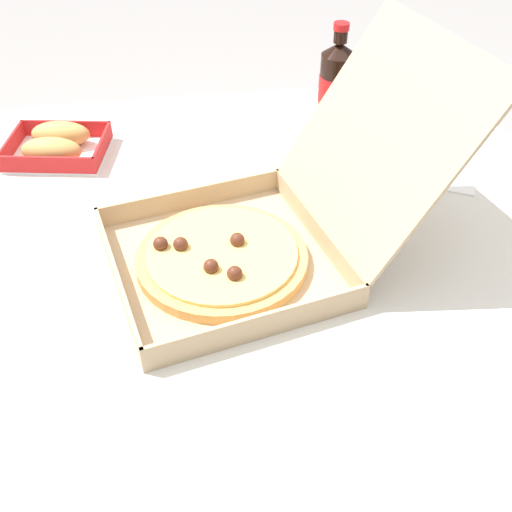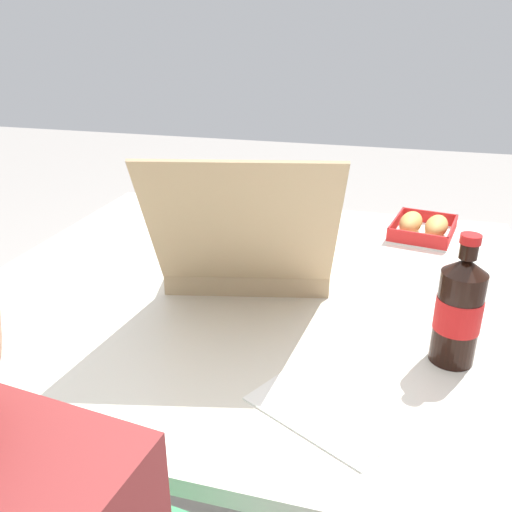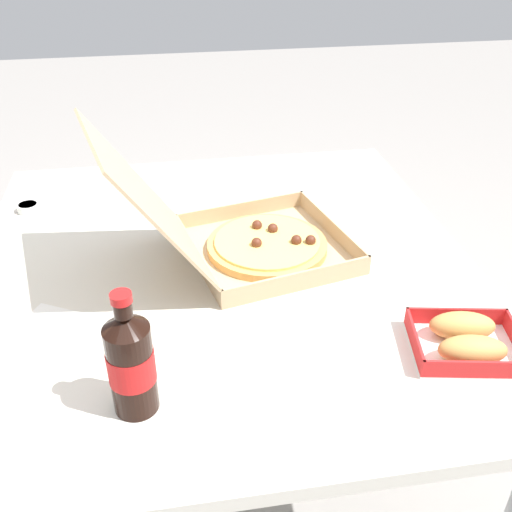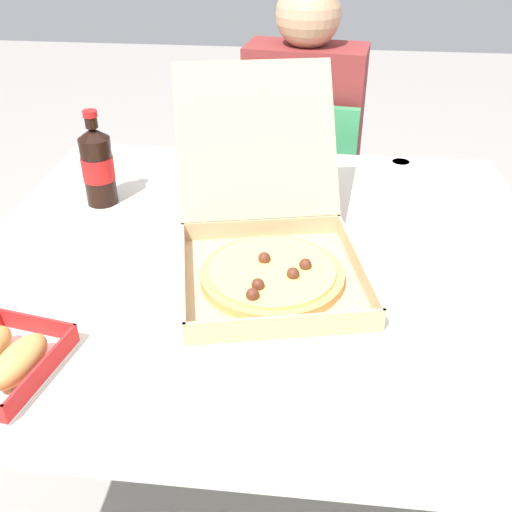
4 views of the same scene
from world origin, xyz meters
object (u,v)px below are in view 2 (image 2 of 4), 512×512
at_px(bread_side_box, 423,226).
at_px(paper_menu, 329,407).
at_px(cola_bottle, 459,310).
at_px(pizza_box_open, 249,252).

height_order(bread_side_box, paper_menu, bread_side_box).
relative_size(bread_side_box, paper_menu, 1.02).
relative_size(cola_bottle, paper_menu, 1.07).
relative_size(pizza_box_open, paper_menu, 2.80).
bearing_deg(pizza_box_open, bread_side_box, -138.02).
bearing_deg(pizza_box_open, cola_bottle, 150.15).
bearing_deg(cola_bottle, pizza_box_open, -29.85).
bearing_deg(paper_menu, pizza_box_open, -31.57).
bearing_deg(bread_side_box, pizza_box_open, 41.98).
relative_size(pizza_box_open, cola_bottle, 2.63).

